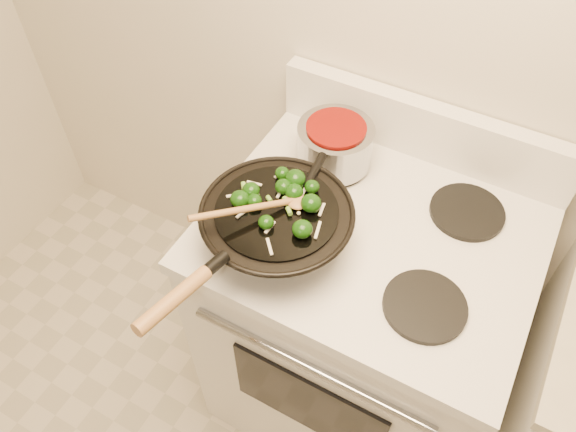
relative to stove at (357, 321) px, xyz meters
The scene contains 5 objects.
stove is the anchor object (origin of this frame).
wok 0.57m from the stove, 138.96° to the right, with size 0.34×0.57×0.16m.
stirfry 0.62m from the stove, 145.28° to the right, with size 0.23×0.23×0.04m.
wooden_spoon 0.65m from the stove, 139.09° to the right, with size 0.19×0.23×0.07m.
saucepan 0.57m from the stove, 141.11° to the left, with size 0.19×0.31×0.11m.
Camera 1 is at (0.00, 0.34, 1.96)m, focal length 35.00 mm.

